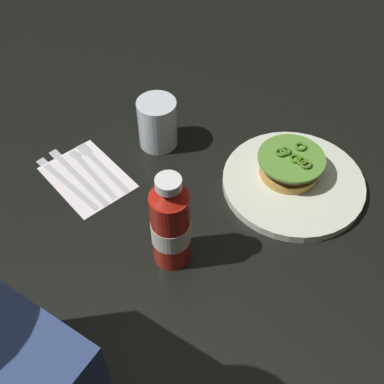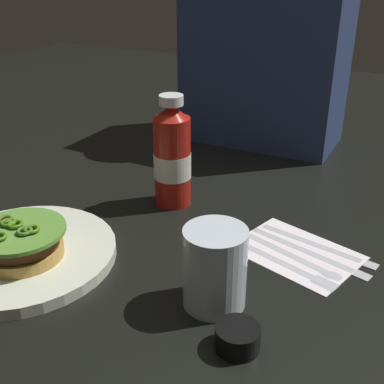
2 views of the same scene
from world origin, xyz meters
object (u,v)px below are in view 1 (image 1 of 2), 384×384
at_px(napkin, 87,177).
at_px(spoon_utensil, 85,165).
at_px(dinner_plate, 293,183).
at_px(steak_knife, 75,172).
at_px(butter_knife, 63,179).
at_px(fork_utensil, 98,162).
at_px(burger_sandwich, 290,165).
at_px(ketchup_bottle, 171,225).
at_px(condiment_cup, 153,112).
at_px(water_glass, 158,123).

xyz_separation_m(napkin, spoon_utensil, (0.02, -0.02, 0.00)).
bearing_deg(dinner_plate, steak_knife, 28.84).
distance_m(napkin, butter_knife, 0.05).
bearing_deg(napkin, fork_utensil, -81.28).
distance_m(burger_sandwich, napkin, 0.41).
height_order(ketchup_bottle, butter_knife, ketchup_bottle).
distance_m(ketchup_bottle, butter_knife, 0.30).
bearing_deg(condiment_cup, fork_utensil, 87.31).
relative_size(spoon_utensil, steak_knife, 0.84).
relative_size(water_glass, condiment_cup, 2.05).
relative_size(napkin, fork_utensil, 1.02).
relative_size(napkin, spoon_utensil, 1.06).
relative_size(burger_sandwich, steak_knife, 0.67).
bearing_deg(fork_utensil, condiment_cup, -92.69).
bearing_deg(water_glass, butter_knife, 63.92).
bearing_deg(spoon_utensil, water_glass, -120.30).
relative_size(condiment_cup, spoon_utensil, 0.32).
height_order(ketchup_bottle, fork_utensil, ketchup_bottle).
height_order(napkin, steak_knife, steak_knife).
distance_m(napkin, fork_utensil, 0.04).
relative_size(dinner_plate, spoon_utensil, 1.68).
bearing_deg(butter_knife, burger_sandwich, -146.37).
bearing_deg(spoon_utensil, fork_utensil, -126.62).
xyz_separation_m(water_glass, spoon_utensil, (0.08, 0.15, -0.05)).
xyz_separation_m(fork_utensil, steak_knife, (0.02, 0.05, 0.00)).
relative_size(burger_sandwich, ketchup_bottle, 0.66).
bearing_deg(steak_knife, ketchup_bottle, 168.78).
bearing_deg(burger_sandwich, dinner_plate, 146.40).
bearing_deg(water_glass, condiment_cup, -46.33).
height_order(water_glass, steak_knife, water_glass).
xyz_separation_m(condiment_cup, butter_knife, (0.04, 0.26, -0.01)).
relative_size(steak_knife, butter_knife, 1.03).
xyz_separation_m(dinner_plate, spoon_utensil, (0.39, 0.19, -0.00)).
bearing_deg(water_glass, fork_utensil, 60.91).
height_order(condiment_cup, spoon_utensil, condiment_cup).
bearing_deg(ketchup_bottle, dinner_plate, -111.83).
relative_size(water_glass, spoon_utensil, 0.65).
bearing_deg(dinner_plate, ketchup_bottle, 68.17).
bearing_deg(water_glass, burger_sandwich, -169.06).
xyz_separation_m(water_glass, steak_knife, (0.09, 0.17, -0.05)).
distance_m(ketchup_bottle, spoon_utensil, 0.30).
bearing_deg(fork_utensil, burger_sandwich, -153.24).
relative_size(dinner_plate, napkin, 1.58).
relative_size(burger_sandwich, butter_knife, 0.69).
bearing_deg(ketchup_bottle, butter_knife, -5.71).
distance_m(water_glass, fork_utensil, 0.15).
bearing_deg(burger_sandwich, water_glass, 10.94).
bearing_deg(dinner_plate, fork_utensil, 24.27).
distance_m(dinner_plate, burger_sandwich, 0.04).
bearing_deg(butter_knife, condiment_cup, -98.22).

